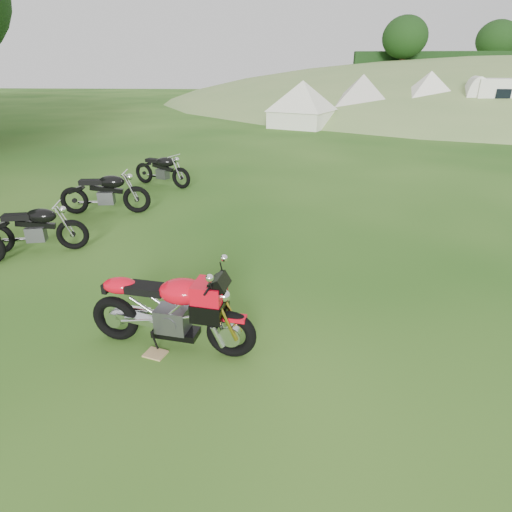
# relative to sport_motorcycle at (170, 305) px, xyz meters

# --- Properties ---
(ground) EXTENTS (120.00, 120.00, 0.00)m
(ground) POSITION_rel_sport_motorcycle_xyz_m (1.13, 1.13, -0.58)
(ground) COLOR #15460F
(ground) RESTS_ON ground
(sport_motorcycle) EXTENTS (1.97, 0.77, 1.15)m
(sport_motorcycle) POSITION_rel_sport_motorcycle_xyz_m (0.00, 0.00, 0.00)
(sport_motorcycle) COLOR red
(sport_motorcycle) RESTS_ON ground
(plywood_board) EXTENTS (0.29, 0.25, 0.02)m
(plywood_board) POSITION_rel_sport_motorcycle_xyz_m (-0.17, -0.17, -0.57)
(plywood_board) COLOR tan
(plywood_board) RESTS_ON ground
(vintage_moto_b) EXTENTS (1.80, 0.80, 0.92)m
(vintage_moto_b) POSITION_rel_sport_motorcycle_xyz_m (-3.14, 2.61, -0.11)
(vintage_moto_b) COLOR black
(vintage_moto_b) RESTS_ON ground
(vintage_moto_c) EXTENTS (1.95, 0.70, 1.01)m
(vintage_moto_c) POSITION_rel_sport_motorcycle_xyz_m (-2.76, 4.81, -0.07)
(vintage_moto_c) COLOR black
(vintage_moto_c) RESTS_ON ground
(vintage_moto_d) EXTENTS (1.81, 1.07, 0.94)m
(vintage_moto_d) POSITION_rel_sport_motorcycle_xyz_m (-2.18, 7.29, -0.11)
(vintage_moto_d) COLOR black
(vintage_moto_d) RESTS_ON ground
(tent_left) EXTENTS (3.75, 3.75, 2.46)m
(tent_left) POSITION_rel_sport_motorcycle_xyz_m (1.88, 20.11, 0.66)
(tent_left) COLOR white
(tent_left) RESTS_ON ground
(tent_mid) EXTENTS (3.18, 3.18, 2.63)m
(tent_mid) POSITION_rel_sport_motorcycle_xyz_m (5.37, 22.75, 0.74)
(tent_mid) COLOR beige
(tent_mid) RESTS_ON ground
(tent_right) EXTENTS (3.22, 3.22, 2.73)m
(tent_right) POSITION_rel_sport_motorcycle_xyz_m (9.01, 22.35, 0.79)
(tent_right) COLOR white
(tent_right) RESTS_ON ground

